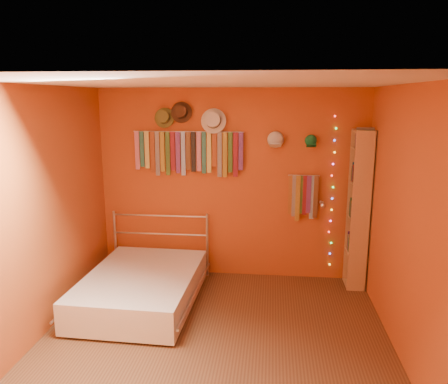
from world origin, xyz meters
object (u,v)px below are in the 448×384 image
(reading_lamp, at_px, (323,205))
(bookshelf, at_px, (362,209))
(tie_rack, at_px, (189,151))
(bed, at_px, (142,287))

(reading_lamp, distance_m, bookshelf, 0.49)
(tie_rack, relative_size, reading_lamp, 4.88)
(reading_lamp, xyz_separation_m, bookshelf, (0.49, 0.01, -0.05))
(reading_lamp, bearing_deg, tie_rack, 174.52)
(bookshelf, xyz_separation_m, bed, (-2.61, -0.79, -0.81))
(tie_rack, xyz_separation_m, reading_lamp, (1.72, -0.17, -0.63))
(bookshelf, bearing_deg, reading_lamp, -178.79)
(tie_rack, height_order, bed, tie_rack)
(reading_lamp, height_order, bed, reading_lamp)
(tie_rack, bearing_deg, bed, -112.86)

